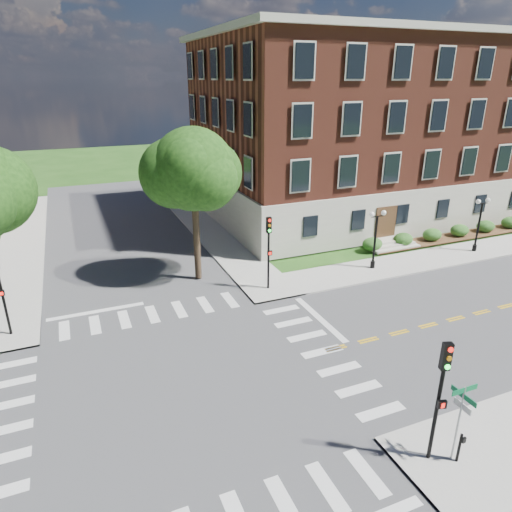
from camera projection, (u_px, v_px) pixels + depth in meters
name	position (u px, v px, depth m)	size (l,w,h in m)	color
ground	(182.00, 386.00, 20.47)	(160.00, 160.00, 0.00)	#1F4A14
road_ew	(182.00, 386.00, 20.46)	(90.00, 12.00, 0.01)	#3D3D3F
road_ns	(182.00, 386.00, 20.46)	(12.00, 90.00, 0.01)	#3D3D3F
sidewalk_ne	(314.00, 238.00, 39.14)	(34.00, 34.00, 0.12)	#9E9B93
crosswalk_east	(322.00, 352.00, 23.03)	(2.20, 10.20, 0.02)	silver
stop_bar_east	(320.00, 319.00, 26.18)	(0.40, 5.50, 0.00)	silver
main_building	(362.00, 127.00, 44.87)	(30.60, 22.40, 16.50)	#AEAA9A
shrub_row	(458.00, 238.00, 39.37)	(18.00, 2.00, 1.30)	#21521B
tree_d	(193.00, 170.00, 28.59)	(5.28, 5.28, 10.07)	black
traffic_signal_se	(441.00, 388.00, 15.36)	(0.37, 0.44, 4.80)	black
traffic_signal_ne	(269.00, 244.00, 28.60)	(0.34, 0.37, 4.80)	black
twin_lamp_west	(375.00, 236.00, 32.02)	(1.36, 0.36, 4.23)	black
twin_lamp_east	(479.00, 222.00, 35.22)	(1.36, 0.36, 4.23)	black
street_sign_pole	(461.00, 409.00, 15.65)	(1.10, 1.10, 3.10)	gray
push_button_post	(460.00, 446.00, 16.08)	(0.14, 0.21, 1.20)	black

